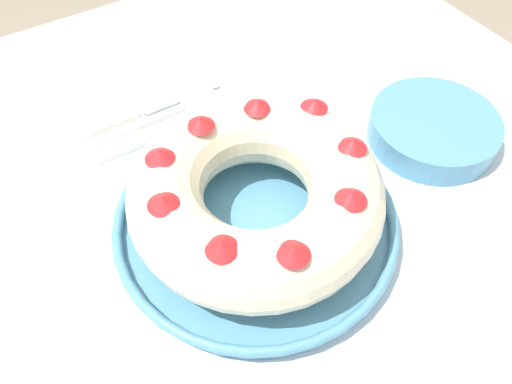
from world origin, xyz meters
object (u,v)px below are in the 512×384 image
Objects in this scene: serving_dish at (256,221)px; bundt_cake at (256,192)px; side_bowl at (433,129)px; fork at (167,114)px; serving_knife at (141,112)px; cake_knife at (147,139)px.

bundt_cake is at bearing 51.87° from serving_dish.
side_bowl is at bearing 90.01° from bundt_cake.
serving_dish is at bearing 2.66° from fork.
cake_knife is at bearing -15.60° from serving_knife.
serving_dish reaches higher than fork.
fork is 0.88× the size of serving_knife.
bundt_cake is at bearing 16.86° from cake_knife.
fork is at bearing -178.38° from serving_dish.
bundt_cake is 0.30m from side_bowl.
serving_knife is 0.42m from side_bowl.
fork is 0.04m from serving_knife.
serving_knife reaches higher than fork.
fork is at bearing -178.37° from bundt_cake.
side_bowl is at bearing 52.11° from fork.
cake_knife is at bearing -121.04° from side_bowl.
side_bowl is (0.21, 0.34, 0.02)m from cake_knife.
bundt_cake reaches higher than fork.
cake_knife is at bearing -165.41° from bundt_cake.
serving_dish is 0.27m from serving_knife.
serving_knife is 1.29× the size of cake_knife.
serving_knife is (-0.26, -0.04, -0.01)m from serving_dish.
serving_knife is (-0.02, -0.03, 0.00)m from fork.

